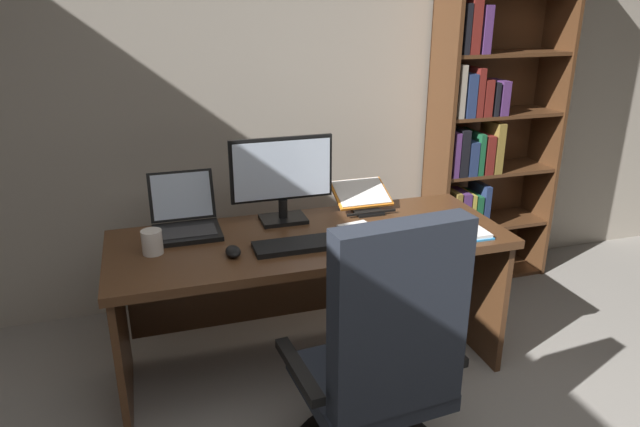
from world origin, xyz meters
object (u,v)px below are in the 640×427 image
(keyboard, at_px, (301,245))
(open_binder, at_px, (441,232))
(pen, at_px, (366,228))
(coffee_mug, at_px, (152,242))
(desk, at_px, (306,266))
(office_chair, at_px, (381,377))
(reading_stand_with_book, at_px, (362,196))
(notepad, at_px, (362,230))
(bookshelf, at_px, (483,118))
(computer_mouse, at_px, (233,251))
(monitor, at_px, (282,179))
(laptop, at_px, (185,220))

(keyboard, bearing_deg, open_binder, -4.34)
(pen, relative_size, coffee_mug, 1.33)
(desk, height_order, office_chair, office_chair)
(reading_stand_with_book, xyz_separation_m, notepad, (-0.12, -0.31, -0.06))
(notepad, xyz_separation_m, coffee_mug, (-0.94, 0.04, 0.05))
(bookshelf, relative_size, office_chair, 1.96)
(computer_mouse, distance_m, pen, 0.64)
(desk, distance_m, monitor, 0.43)
(computer_mouse, relative_size, open_binder, 0.26)
(office_chair, xyz_separation_m, pen, (0.22, 0.74, 0.27))
(desk, height_order, open_binder, open_binder)
(laptop, distance_m, computer_mouse, 0.39)
(monitor, height_order, coffee_mug, monitor)
(pen, height_order, coffee_mug, coffee_mug)
(bookshelf, height_order, open_binder, bookshelf)
(keyboard, relative_size, coffee_mug, 3.98)
(open_binder, height_order, coffee_mug, coffee_mug)
(notepad, xyz_separation_m, pen, (0.02, 0.00, 0.01))
(laptop, distance_m, reading_stand_with_book, 0.91)
(bookshelf, bearing_deg, laptop, -166.07)
(notepad, bearing_deg, desk, 157.19)
(keyboard, distance_m, open_binder, 0.66)
(monitor, bearing_deg, desk, -62.23)
(reading_stand_with_book, bearing_deg, keyboard, -137.86)
(office_chair, xyz_separation_m, notepad, (0.20, 0.74, 0.26))
(reading_stand_with_book, bearing_deg, open_binder, -63.69)
(coffee_mug, bearing_deg, laptop, 54.55)
(keyboard, distance_m, coffee_mug, 0.64)
(desk, xyz_separation_m, notepad, (0.24, -0.10, 0.20))
(office_chair, bearing_deg, computer_mouse, 117.93)
(desk, height_order, reading_stand_with_book, reading_stand_with_book)
(office_chair, xyz_separation_m, keyboard, (-0.11, 0.64, 0.26))
(office_chair, relative_size, notepad, 5.25)
(computer_mouse, xyz_separation_m, coffee_mug, (-0.32, 0.13, 0.03))
(office_chair, distance_m, open_binder, 0.85)
(desk, xyz_separation_m, monitor, (-0.08, 0.14, 0.40))
(notepad, bearing_deg, keyboard, -164.05)
(office_chair, distance_m, notepad, 0.81)
(monitor, xyz_separation_m, open_binder, (0.66, -0.39, -0.20))
(desk, xyz_separation_m, office_chair, (0.04, -0.84, -0.06))
(pen, bearing_deg, open_binder, -23.71)
(notepad, relative_size, pen, 1.50)
(bookshelf, relative_size, keyboard, 5.14)
(computer_mouse, distance_m, reading_stand_with_book, 0.84)
(laptop, bearing_deg, pen, -17.66)
(bookshelf, relative_size, notepad, 10.28)
(monitor, distance_m, reading_stand_with_book, 0.47)
(office_chair, bearing_deg, bookshelf, 44.13)
(laptop, bearing_deg, computer_mouse, -64.38)
(keyboard, relative_size, open_binder, 1.05)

